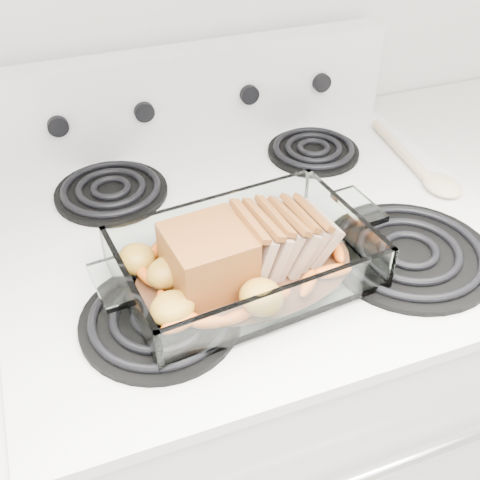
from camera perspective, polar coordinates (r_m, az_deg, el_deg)
name	(u,v)px	position (r m, az deg, el deg)	size (l,w,h in m)	color
electric_range	(248,398)	(1.28, 0.73, -14.77)	(0.78, 0.70, 1.12)	white
baking_dish	(245,265)	(0.84, 0.49, -2.40)	(0.34, 0.22, 0.07)	silver
pork_roast	(235,251)	(0.81, -0.45, -1.02)	(0.24, 0.11, 0.09)	brown
roast_vegetables	(234,247)	(0.85, -0.56, -0.64)	(0.33, 0.18, 0.04)	#CF560F
wooden_spoon	(423,169)	(1.12, 16.99, 6.43)	(0.06, 0.27, 0.02)	beige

